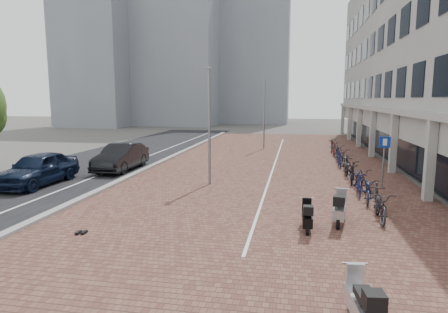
% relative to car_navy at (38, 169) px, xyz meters
% --- Properties ---
extents(ground, '(140.00, 140.00, 0.00)m').
position_rel_car_navy_xyz_m(ground, '(8.71, -3.75, -0.80)').
color(ground, '#474442').
rests_on(ground, ground).
extents(plaza_brick, '(14.50, 42.00, 0.04)m').
position_rel_car_navy_xyz_m(plaza_brick, '(10.71, 8.25, -0.79)').
color(plaza_brick, brown).
rests_on(plaza_brick, ground).
extents(street_asphalt, '(8.00, 50.00, 0.03)m').
position_rel_car_navy_xyz_m(street_asphalt, '(-0.29, 8.25, -0.79)').
color(street_asphalt, black).
rests_on(street_asphalt, ground).
extents(curb, '(0.35, 42.00, 0.14)m').
position_rel_car_navy_xyz_m(curb, '(3.61, 8.25, -0.73)').
color(curb, gray).
rests_on(curb, ground).
extents(lane_line, '(0.12, 44.00, 0.00)m').
position_rel_car_navy_xyz_m(lane_line, '(1.71, 8.25, -0.77)').
color(lane_line, white).
rests_on(lane_line, street_asphalt).
extents(parking_line, '(0.10, 30.00, 0.00)m').
position_rel_car_navy_xyz_m(parking_line, '(10.91, 8.25, -0.76)').
color(parking_line, white).
rests_on(parking_line, plaza_brick).
extents(office_building, '(8.40, 40.00, 15.00)m').
position_rel_car_navy_xyz_m(office_building, '(21.68, 12.25, 7.65)').
color(office_building, '#A7A7A2').
rests_on(office_building, ground).
extents(bg_towers, '(33.00, 23.00, 32.00)m').
position_rel_car_navy_xyz_m(bg_towers, '(-5.63, 45.19, 13.17)').
color(bg_towers, gray).
rests_on(bg_towers, ground).
extents(car_navy, '(1.98, 4.71, 1.59)m').
position_rel_car_navy_xyz_m(car_navy, '(0.00, 0.00, 0.00)').
color(car_navy, black).
rests_on(car_navy, ground).
extents(car_dark, '(1.66, 4.68, 1.54)m').
position_rel_car_navy_xyz_m(car_dark, '(2.21, 4.37, -0.03)').
color(car_dark, black).
rests_on(car_dark, ground).
extents(shoes, '(0.38, 0.32, 0.09)m').
position_rel_car_navy_xyz_m(shoes, '(5.78, -5.95, -0.75)').
color(shoes, black).
rests_on(shoes, ground).
extents(scooter_front, '(0.78, 1.70, 1.13)m').
position_rel_car_navy_xyz_m(scooter_front, '(13.67, -3.44, -0.23)').
color(scooter_front, '#9C9CA1').
rests_on(scooter_front, ground).
extents(scooter_mid, '(0.46, 1.40, 0.96)m').
position_rel_car_navy_xyz_m(scooter_mid, '(12.60, -4.25, -0.32)').
color(scooter_mid, black).
rests_on(scooter_mid, ground).
extents(scooter_back, '(0.65, 1.59, 1.06)m').
position_rel_car_navy_xyz_m(scooter_back, '(13.42, -9.49, -0.27)').
color(scooter_back, '#AFAEB4').
rests_on(scooter_back, ground).
extents(parking_sign, '(0.51, 0.12, 2.44)m').
position_rel_car_navy_xyz_m(parking_sign, '(16.17, 2.17, 0.84)').
color(parking_sign, slate).
rests_on(parking_sign, ground).
extents(lamp_near, '(0.12, 0.12, 5.57)m').
position_rel_car_navy_xyz_m(lamp_near, '(8.12, 1.60, 1.99)').
color(lamp_near, slate).
rests_on(lamp_near, ground).
extents(lamp_far, '(0.12, 0.12, 5.75)m').
position_rel_car_navy_xyz_m(lamp_far, '(9.61, 15.27, 2.08)').
color(lamp_far, slate).
rests_on(lamp_far, ground).
extents(bike_row, '(1.16, 20.43, 1.05)m').
position_rel_car_navy_xyz_m(bike_row, '(15.05, 6.45, -0.28)').
color(bike_row, black).
rests_on(bike_row, ground).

